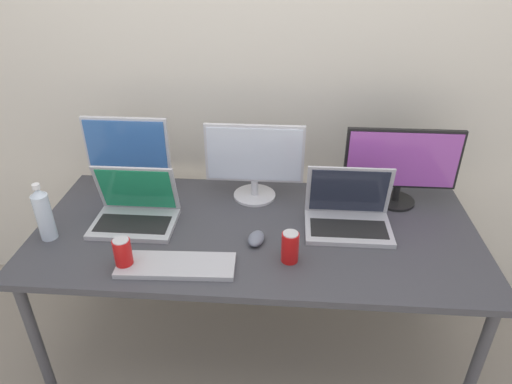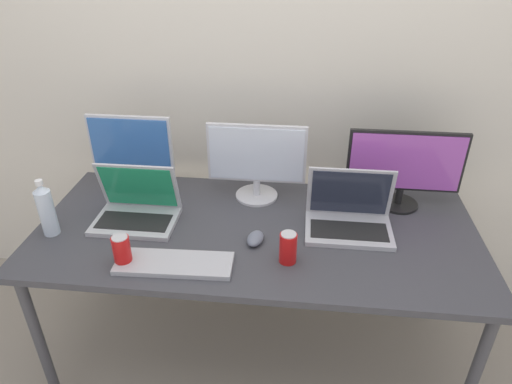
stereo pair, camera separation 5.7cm
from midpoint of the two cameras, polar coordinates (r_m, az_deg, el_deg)
ground_plane at (r=2.43m, az=-0.72°, el=-19.13°), size 16.00×16.00×0.00m
wall_back at (r=2.23m, az=0.38°, el=16.23°), size 7.00×0.08×2.60m
work_desk at (r=1.96m, az=-0.84°, el=-5.95°), size 1.85×0.83×0.74m
monitor_left at (r=2.20m, az=-16.46°, el=4.79°), size 0.39×0.18×0.37m
monitor_center at (r=2.06m, az=-0.99°, el=4.00°), size 0.45×0.20×0.36m
monitor_right at (r=2.10m, az=16.98°, el=3.38°), size 0.50×0.18×0.36m
laptop_silver at (r=2.01m, az=-15.66°, el=-2.21°), size 0.35×0.24×0.25m
laptop_secondary at (r=1.95m, az=10.63°, el=-2.70°), size 0.36×0.24×0.25m
keyboard_main at (r=1.75m, az=-10.88°, el=-9.01°), size 0.44×0.16×0.02m
mouse_by_keyboard at (r=1.84m, az=-0.88°, el=-5.83°), size 0.08×0.11×0.04m
water_bottle at (r=2.01m, az=-25.76°, el=-2.48°), size 0.07×0.07×0.25m
soda_can_near_keyboard at (r=1.72m, az=3.32°, el=-6.88°), size 0.07×0.07×0.13m
soda_can_by_laptop at (r=1.76m, az=-17.19°, el=-7.41°), size 0.07×0.07×0.13m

